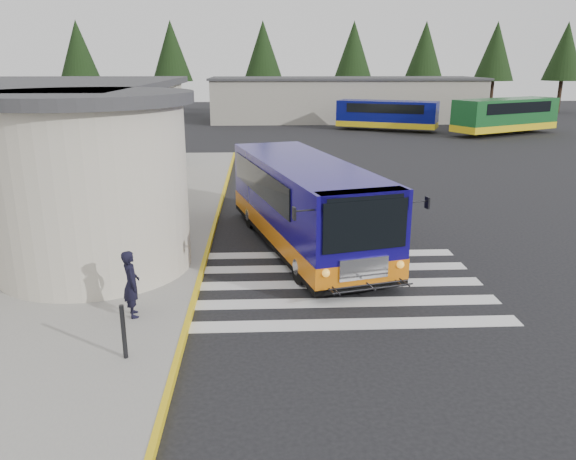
{
  "coord_description": "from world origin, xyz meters",
  "views": [
    {
      "loc": [
        -2.34,
        -14.64,
        5.7
      ],
      "look_at": [
        -1.67,
        -0.5,
        1.44
      ],
      "focal_mm": 35.0,
      "sensor_mm": 36.0,
      "label": 1
    }
  ],
  "objects_px": {
    "pedestrian_b": "(82,257)",
    "far_bus_a": "(387,114)",
    "bollard": "(124,332)",
    "far_bus_b": "(505,115)",
    "transit_bus": "(305,207)",
    "pedestrian_a": "(131,284)"
  },
  "relations": [
    {
      "from": "pedestrian_b",
      "to": "far_bus_a",
      "type": "bearing_deg",
      "value": 124.94
    },
    {
      "from": "far_bus_a",
      "to": "pedestrian_a",
      "type": "bearing_deg",
      "value": -176.48
    },
    {
      "from": "pedestrian_b",
      "to": "bollard",
      "type": "height_order",
      "value": "pedestrian_b"
    },
    {
      "from": "transit_bus",
      "to": "far_bus_b",
      "type": "distance_m",
      "value": 33.42
    },
    {
      "from": "transit_bus",
      "to": "pedestrian_a",
      "type": "bearing_deg",
      "value": -143.94
    },
    {
      "from": "transit_bus",
      "to": "pedestrian_b",
      "type": "relative_size",
      "value": 5.8
    },
    {
      "from": "transit_bus",
      "to": "far_bus_a",
      "type": "height_order",
      "value": "transit_bus"
    },
    {
      "from": "transit_bus",
      "to": "pedestrian_b",
      "type": "bearing_deg",
      "value": -163.13
    },
    {
      "from": "pedestrian_b",
      "to": "far_bus_b",
      "type": "xyz_separation_m",
      "value": [
        24.22,
        31.53,
        0.59
      ]
    },
    {
      "from": "transit_bus",
      "to": "bollard",
      "type": "relative_size",
      "value": 8.96
    },
    {
      "from": "pedestrian_a",
      "to": "pedestrian_b",
      "type": "height_order",
      "value": "pedestrian_b"
    },
    {
      "from": "pedestrian_b",
      "to": "far_bus_a",
      "type": "height_order",
      "value": "far_bus_a"
    },
    {
      "from": "far_bus_a",
      "to": "bollard",
      "type": "bearing_deg",
      "value": -175.19
    },
    {
      "from": "transit_bus",
      "to": "bollard",
      "type": "distance_m",
      "value": 8.23
    },
    {
      "from": "pedestrian_a",
      "to": "bollard",
      "type": "height_order",
      "value": "pedestrian_a"
    },
    {
      "from": "pedestrian_a",
      "to": "far_bus_b",
      "type": "bearing_deg",
      "value": -53.92
    },
    {
      "from": "bollard",
      "to": "far_bus_b",
      "type": "relative_size",
      "value": 0.11
    },
    {
      "from": "transit_bus",
      "to": "pedestrian_b",
      "type": "distance_m",
      "value": 6.89
    },
    {
      "from": "pedestrian_a",
      "to": "transit_bus",
      "type": "bearing_deg",
      "value": -58.99
    },
    {
      "from": "bollard",
      "to": "far_bus_b",
      "type": "height_order",
      "value": "far_bus_b"
    },
    {
      "from": "bollard",
      "to": "far_bus_a",
      "type": "xyz_separation_m",
      "value": [
        13.43,
        38.13,
        0.7
      ]
    },
    {
      "from": "pedestrian_a",
      "to": "far_bus_b",
      "type": "distance_m",
      "value": 40.17
    }
  ]
}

